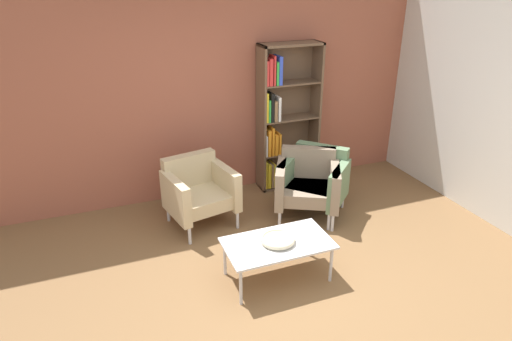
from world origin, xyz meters
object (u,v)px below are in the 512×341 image
(decorative_bowl, at_px, (278,239))
(coffee_table_low, at_px, (278,245))
(bookshelf_tall, at_px, (282,119))
(armchair_by_bookshelf, at_px, (315,180))
(armchair_near_window, at_px, (198,190))
(armchair_corner_red, at_px, (307,183))

(decorative_bowl, bearing_deg, coffee_table_low, 0.00)
(bookshelf_tall, xyz_separation_m, armchair_by_bookshelf, (0.08, -0.81, -0.53))
(decorative_bowl, distance_m, armchair_near_window, 1.35)
(bookshelf_tall, relative_size, coffee_table_low, 1.90)
(armchair_near_window, bearing_deg, coffee_table_low, -83.46)
(decorative_bowl, bearing_deg, bookshelf_tall, 65.05)
(armchair_corner_red, height_order, armchair_near_window, same)
(armchair_near_window, bearing_deg, armchair_by_bookshelf, -21.54)
(bookshelf_tall, distance_m, armchair_near_window, 1.51)
(coffee_table_low, bearing_deg, armchair_near_window, 108.36)
(coffee_table_low, bearing_deg, bookshelf_tall, 65.05)
(armchair_near_window, bearing_deg, decorative_bowl, -83.46)
(decorative_bowl, distance_m, armchair_by_bookshelf, 1.41)
(coffee_table_low, distance_m, armchair_corner_red, 1.29)
(bookshelf_tall, bearing_deg, armchair_near_window, -155.86)
(armchair_by_bookshelf, bearing_deg, decorative_bowl, -85.56)
(coffee_table_low, xyz_separation_m, armchair_corner_red, (0.82, 1.00, 0.05))
(coffee_table_low, height_order, decorative_bowl, decorative_bowl)
(coffee_table_low, xyz_separation_m, armchair_by_bookshelf, (0.95, 1.05, 0.05))
(decorative_bowl, bearing_deg, armchair_corner_red, 50.59)
(bookshelf_tall, bearing_deg, armchair_corner_red, -92.90)
(decorative_bowl, height_order, armchair_near_window, armchair_near_window)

